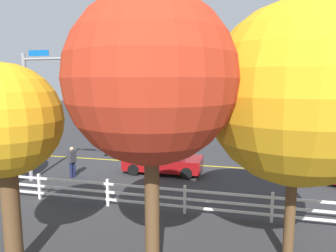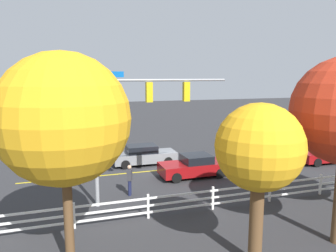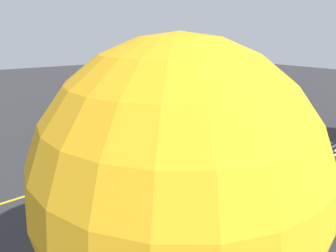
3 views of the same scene
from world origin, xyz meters
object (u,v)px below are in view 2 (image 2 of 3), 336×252
pedestrian (130,179)px  tree_3 (63,119)px  car_0 (255,147)px  car_2 (327,154)px  car_3 (144,155)px  car_4 (305,142)px  tree_1 (259,149)px  car_1 (194,166)px

pedestrian → tree_3: size_ratio=0.23×
car_0 → car_2: car_0 is taller
car_3 → pedestrian: pedestrian is taller
car_0 → car_3: car_3 is taller
car_4 → tree_1: tree_1 is taller
car_3 → tree_1: size_ratio=0.82×
car_2 → tree_3: (18.74, 7.99, 4.42)m
car_3 → car_2: bearing=-14.4°
car_0 → car_3: (9.42, 0.03, 0.04)m
car_4 → tree_1: bearing=-138.6°
car_3 → pedestrian: 6.21m
car_0 → pedestrian: pedestrian is taller
pedestrian → tree_3: tree_3 is taller
tree_1 → tree_3: 6.44m
tree_1 → car_0: bearing=-122.8°
pedestrian → tree_1: (-2.86, 7.76, 3.16)m
tree_1 → car_4: bearing=-135.4°
car_2 → tree_1: size_ratio=0.83×
car_0 → car_4: car_4 is taller
car_1 → car_2: 10.91m
car_2 → pedestrian: bearing=11.0°
car_0 → car_2: (-3.91, 3.71, -0.01)m
car_0 → pedestrian: size_ratio=2.50×
car_1 → car_4: car_1 is taller
tree_3 → car_2: bearing=-156.9°
car_0 → tree_1: 16.53m
tree_1 → tree_3: (6.08, -1.89, 0.99)m
car_2 → car_0: bearing=-40.3°
car_4 → pedestrian: bearing=-163.4°
car_1 → pedestrian: 5.04m
car_0 → car_1: 7.98m
car_3 → car_1: bearing=-56.4°
car_1 → tree_3: bearing=44.6°
car_4 → tree_3: tree_3 is taller
pedestrian → tree_1: size_ratio=0.30×
car_1 → tree_1: size_ratio=0.78×
car_1 → tree_3: tree_3 is taller
tree_1 → car_1: bearing=-100.2°
pedestrian → tree_3: 7.87m
car_0 → tree_3: 19.40m
car_0 → car_4: size_ratio=0.96×
car_0 → car_1: car_1 is taller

